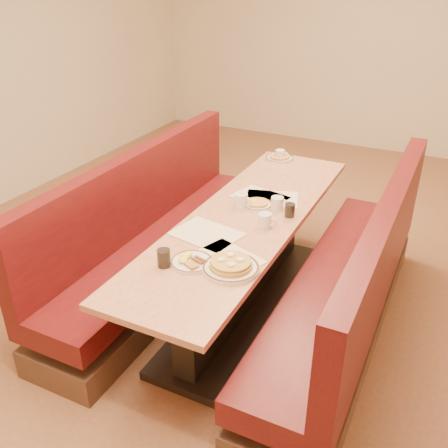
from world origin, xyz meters
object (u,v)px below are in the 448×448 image
at_px(pancake_plate, 231,266).
at_px(coffee_mug_b, 241,200).
at_px(booth_right, 349,292).
at_px(coffee_mug_a, 265,220).
at_px(diner_table, 245,264).
at_px(coffee_mug_d, 280,155).
at_px(eggs_plate, 191,261).
at_px(booth_left, 157,242).
at_px(coffee_mug_c, 278,203).
at_px(soda_tumbler_near, 164,258).
at_px(soda_tumbler_mid, 290,210).

height_order(pancake_plate, coffee_mug_b, coffee_mug_b).
distance_m(booth_right, coffee_mug_a, 0.72).
bearing_deg(diner_table, booth_right, 0.00).
bearing_deg(coffee_mug_d, eggs_plate, -101.55).
height_order(booth_left, coffee_mug_a, booth_left).
xyz_separation_m(booth_left, coffee_mug_c, (0.88, 0.18, 0.44)).
relative_size(coffee_mug_b, coffee_mug_d, 1.17).
bearing_deg(pancake_plate, coffee_mug_b, 110.24).
height_order(booth_right, coffee_mug_b, booth_right).
relative_size(coffee_mug_b, coffee_mug_c, 1.10).
distance_m(eggs_plate, coffee_mug_c, 0.88).
distance_m(coffee_mug_d, soda_tumbler_near, 1.87).
bearing_deg(pancake_plate, diner_table, 106.41).
bearing_deg(soda_tumbler_mid, diner_table, -154.83).
xyz_separation_m(pancake_plate, coffee_mug_b, (-0.27, 0.75, 0.03)).
relative_size(coffee_mug_a, coffee_mug_d, 1.09).
bearing_deg(booth_left, coffee_mug_c, 11.68).
relative_size(coffee_mug_b, soda_tumbler_near, 1.28).
height_order(booth_left, pancake_plate, booth_left).
height_order(booth_left, eggs_plate, booth_left).
xyz_separation_m(eggs_plate, coffee_mug_d, (-0.13, 1.78, 0.03)).
bearing_deg(coffee_mug_c, soda_tumbler_near, -123.51).
xyz_separation_m(booth_right, coffee_mug_b, (-0.82, 0.11, 0.44)).
distance_m(diner_table, booth_right, 0.73).
relative_size(booth_left, booth_right, 1.00).
height_order(diner_table, coffee_mug_c, coffee_mug_c).
bearing_deg(coffee_mug_d, booth_left, -132.74).
height_order(coffee_mug_c, soda_tumbler_mid, soda_tumbler_mid).
height_order(eggs_plate, coffee_mug_c, coffee_mug_c).
height_order(pancake_plate, coffee_mug_d, coffee_mug_d).
bearing_deg(eggs_plate, soda_tumbler_mid, 69.48).
xyz_separation_m(pancake_plate, eggs_plate, (-0.23, -0.04, -0.01)).
relative_size(booth_left, eggs_plate, 10.34).
distance_m(pancake_plate, eggs_plate, 0.23).
xyz_separation_m(diner_table, soda_tumbler_near, (-0.16, -0.76, 0.43)).
bearing_deg(booth_right, coffee_mug_a, -171.09).
distance_m(diner_table, coffee_mug_d, 1.19).
bearing_deg(booth_right, pancake_plate, -130.57).
xyz_separation_m(booth_right, soda_tumbler_mid, (-0.47, 0.12, 0.43)).
distance_m(booth_left, booth_right, 1.46).
bearing_deg(booth_left, soda_tumbler_mid, 6.97).
bearing_deg(booth_right, diner_table, 180.00).
xyz_separation_m(coffee_mug_c, coffee_mug_d, (-0.32, 0.92, -0.00)).
xyz_separation_m(eggs_plate, soda_tumbler_mid, (0.30, 0.80, 0.03)).
bearing_deg(diner_table, eggs_plate, -93.40).
height_order(eggs_plate, coffee_mug_d, coffee_mug_d).
distance_m(booth_right, coffee_mug_d, 1.49).
relative_size(booth_left, soda_tumbler_near, 24.31).
bearing_deg(pancake_plate, eggs_plate, -170.46).
bearing_deg(coffee_mug_b, coffee_mug_d, 98.74).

